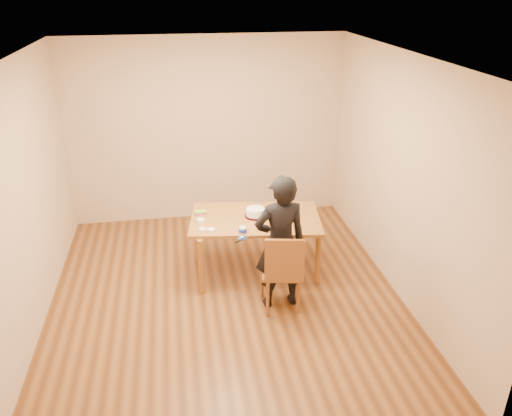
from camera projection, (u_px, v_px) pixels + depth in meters
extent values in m
cube|color=#5A3216|center=(226.00, 297.00, 5.82)|extent=(4.00, 4.50, 0.00)
cube|color=silver|center=(219.00, 58.00, 4.68)|extent=(4.00, 4.50, 0.00)
cube|color=tan|center=(207.00, 131.00, 7.26)|extent=(4.00, 0.00, 2.70)
cube|color=tan|center=(23.00, 204.00, 4.95)|extent=(0.00, 4.50, 2.70)
cube|color=tan|center=(402.00, 179.00, 5.55)|extent=(0.00, 4.50, 2.70)
cube|color=brown|center=(255.00, 219.00, 6.04)|extent=(1.67, 1.13, 0.04)
cube|color=brown|center=(280.00, 271.00, 5.49)|extent=(0.47, 0.47, 0.04)
cylinder|color=#B40C3B|center=(255.00, 215.00, 6.06)|extent=(0.26, 0.26, 0.02)
cylinder|color=white|center=(255.00, 212.00, 6.04)|extent=(0.23, 0.23, 0.07)
ellipsoid|color=white|center=(255.00, 208.00, 6.02)|extent=(0.23, 0.23, 0.03)
cylinder|color=white|center=(243.00, 230.00, 5.66)|extent=(0.08, 0.08, 0.07)
cylinder|color=#164492|center=(242.00, 238.00, 5.55)|extent=(0.09, 0.09, 0.01)
ellipsoid|color=white|center=(242.00, 237.00, 5.55)|extent=(0.04, 0.04, 0.02)
cylinder|color=white|center=(202.00, 230.00, 5.69)|extent=(0.08, 0.08, 0.04)
cylinder|color=white|center=(201.00, 221.00, 5.90)|extent=(0.09, 0.09, 0.04)
cylinder|color=white|center=(211.00, 230.00, 5.68)|extent=(0.09, 0.09, 0.04)
cube|color=#EB37A8|center=(201.00, 213.00, 6.11)|extent=(0.14, 0.09, 0.02)
cube|color=green|center=(200.00, 212.00, 6.11)|extent=(0.14, 0.08, 0.02)
cube|color=black|center=(241.00, 240.00, 5.51)|extent=(0.14, 0.11, 0.01)
imported|color=black|center=(280.00, 243.00, 5.39)|extent=(0.60, 0.42, 1.57)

